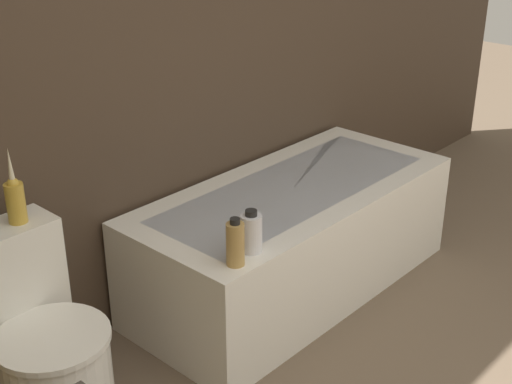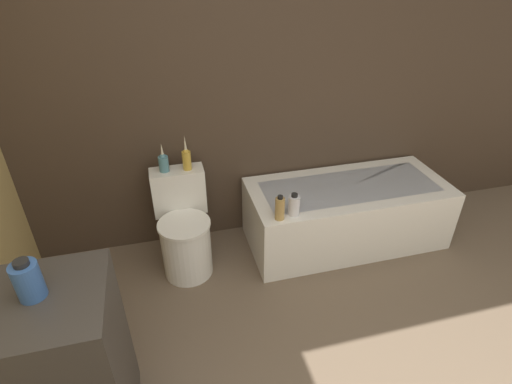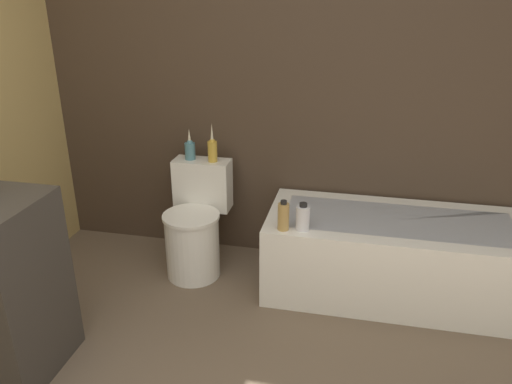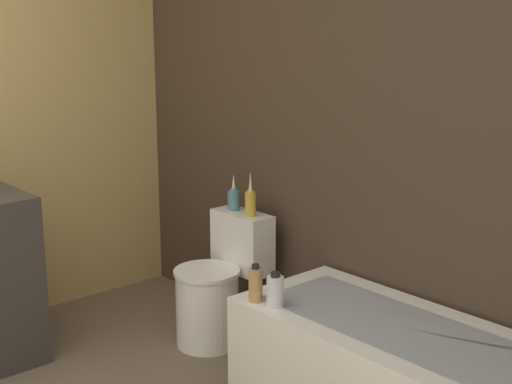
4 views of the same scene
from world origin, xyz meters
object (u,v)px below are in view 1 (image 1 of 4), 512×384
bathtub (293,237)px  shampoo_bottle_tall (235,243)px  toilet (43,358)px  vase_silver (15,198)px  shampoo_bottle_short (251,233)px

bathtub → shampoo_bottle_tall: size_ratio=8.56×
bathtub → toilet: bearing=179.9°
bathtub → vase_silver: bearing=171.5°
toilet → vase_silver: 0.51m
toilet → shampoo_bottle_tall: size_ratio=4.00×
shampoo_bottle_tall → shampoo_bottle_short: shampoo_bottle_tall is taller
toilet → vase_silver: bearing=65.9°
toilet → shampoo_bottle_short: bearing=-18.5°
toilet → vase_silver: vase_silver is taller
toilet → shampoo_bottle_tall: toilet is taller
shampoo_bottle_short → bathtub: bearing=24.4°
bathtub → shampoo_bottle_short: size_ratio=9.40×
shampoo_bottle_tall → vase_silver: bearing=140.7°
vase_silver → shampoo_bottle_short: (0.64, -0.41, -0.22)m
bathtub → shampoo_bottle_short: shampoo_bottle_short is taller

